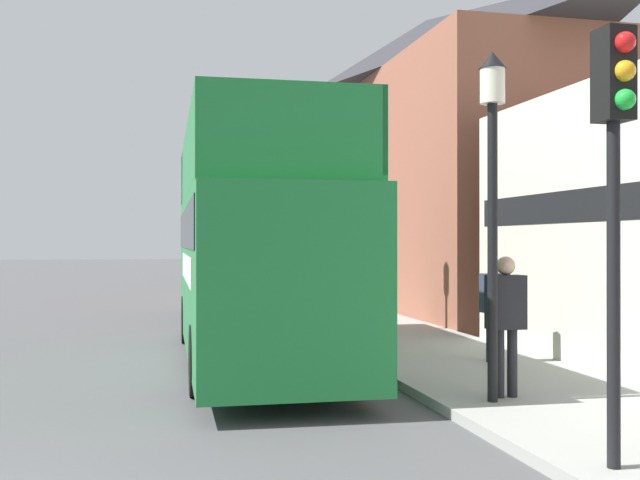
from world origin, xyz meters
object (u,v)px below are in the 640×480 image
object	(u,v)px
parked_car_ahead_of_bus	(235,292)
pedestrian_second	(506,312)
traffic_signal	(615,146)
lamp_post_second	(330,189)
lamp_post_nearest	(492,159)
tour_bus	(253,258)
pedestrian_third	(495,300)

from	to	relation	value
parked_car_ahead_of_bus	pedestrian_second	world-z (taller)	pedestrian_second
parked_car_ahead_of_bus	traffic_signal	world-z (taller)	traffic_signal
pedestrian_second	lamp_post_second	size ratio (longest dim) A/B	0.39
parked_car_ahead_of_bus	lamp_post_nearest	distance (m)	13.55
tour_bus	pedestrian_second	bearing A→B (deg)	-57.30
tour_bus	lamp_post_second	xyz separation A→B (m)	(2.25, 3.25, 1.54)
tour_bus	lamp_post_nearest	bearing A→B (deg)	-61.17
tour_bus	parked_car_ahead_of_bus	bearing A→B (deg)	87.07
pedestrian_third	traffic_signal	bearing A→B (deg)	-106.07
lamp_post_nearest	lamp_post_second	bearing A→B (deg)	91.43
lamp_post_second	traffic_signal	bearing A→B (deg)	-90.01
pedestrian_third	lamp_post_second	distance (m)	5.76
tour_bus	pedestrian_second	size ratio (longest dim) A/B	5.17
lamp_post_second	pedestrian_second	bearing A→B (deg)	-86.38
pedestrian_second	lamp_post_second	world-z (taller)	lamp_post_second
pedestrian_second	lamp_post_second	distance (m)	8.08
tour_bus	parked_car_ahead_of_bus	size ratio (longest dim) A/B	2.41
parked_car_ahead_of_bus	tour_bus	bearing A→B (deg)	-95.75
traffic_signal	lamp_post_nearest	bearing A→B (deg)	85.98
traffic_signal	lamp_post_second	bearing A→B (deg)	89.99
traffic_signal	lamp_post_nearest	xyz separation A→B (m)	(0.20, 2.88, 0.20)
tour_bus	pedestrian_third	size ratio (longest dim) A/B	5.51
tour_bus	lamp_post_second	size ratio (longest dim) A/B	2.01
lamp_post_nearest	lamp_post_second	xyz separation A→B (m)	(-0.20, 7.98, 0.17)
pedestrian_second	lamp_post_nearest	bearing A→B (deg)	-144.04
traffic_signal	lamp_post_second	xyz separation A→B (m)	(0.00, 10.86, 0.37)
lamp_post_second	parked_car_ahead_of_bus	bearing A→B (deg)	107.09
pedestrian_third	traffic_signal	world-z (taller)	traffic_signal
tour_bus	parked_car_ahead_of_bus	distance (m)	8.56
traffic_signal	parked_car_ahead_of_bus	bearing A→B (deg)	95.68
parked_car_ahead_of_bus	pedestrian_third	xyz separation A→B (m)	(3.28, -10.23, 0.49)
pedestrian_second	traffic_signal	bearing A→B (deg)	-99.08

